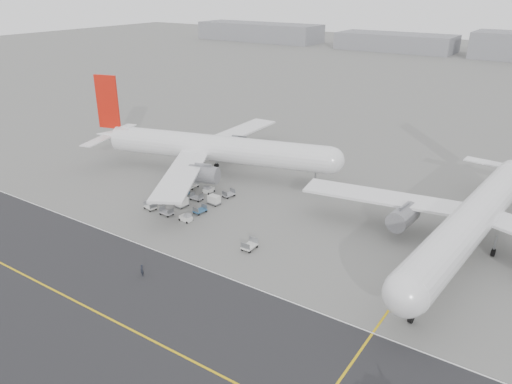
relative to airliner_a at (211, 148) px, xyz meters
The scene contains 7 objects.
ground 36.60m from the airliner_a, 55.93° to the right, with size 700.00×700.00×0.00m, color gray.
taxiway 54.47m from the airliner_a, 62.20° to the right, with size 220.00×59.00×0.03m.
airliner_a is the anchor object (origin of this frame).
airliner_b 55.41m from the airliner_a, ahead, with size 57.55×58.38×20.14m.
gse_cluster 17.63m from the airliner_a, 66.52° to the right, with size 16.34×20.05×1.85m, color #98999E, non-canonical shape.
stray_dolly 35.76m from the airliner_a, 41.86° to the right, with size 1.65×2.69×1.65m, color silver, non-canonical shape.
ground_crew_a 42.81m from the airliner_a, 65.10° to the right, with size 0.67×0.44×1.85m, color black.
Camera 1 is at (45.44, -50.46, 39.06)m, focal length 35.00 mm.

